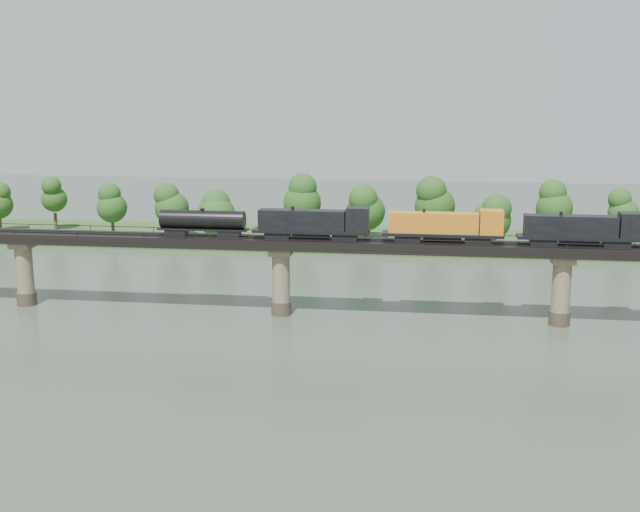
# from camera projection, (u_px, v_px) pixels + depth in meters

# --- Properties ---
(ground) EXTENTS (400.00, 400.00, 0.00)m
(ground) POSITION_uv_depth(u_px,v_px,m) (234.00, 389.00, 89.76)
(ground) COLOR #334032
(ground) RESTS_ON ground
(far_bank) EXTENTS (300.00, 24.00, 1.60)m
(far_bank) POSITION_uv_depth(u_px,v_px,m) (327.00, 239.00, 171.95)
(far_bank) COLOR #26461C
(far_bank) RESTS_ON ground
(bridge) EXTENTS (236.00, 30.00, 11.50)m
(bridge) POSITION_uv_depth(u_px,v_px,m) (281.00, 278.00, 117.68)
(bridge) COLOR #473A2D
(bridge) RESTS_ON ground
(bridge_superstructure) EXTENTS (220.00, 4.90, 0.75)m
(bridge_superstructure) POSITION_uv_depth(u_px,v_px,m) (281.00, 236.00, 116.34)
(bridge_superstructure) COLOR black
(bridge_superstructure) RESTS_ON bridge
(far_treeline) EXTENTS (289.06, 17.54, 13.60)m
(far_treeline) POSITION_uv_depth(u_px,v_px,m) (286.00, 204.00, 166.98)
(far_treeline) COLOR #382619
(far_treeline) RESTS_ON far_bank
(freight_train) EXTENTS (68.81, 2.68, 4.74)m
(freight_train) POSITION_uv_depth(u_px,v_px,m) (399.00, 225.00, 113.71)
(freight_train) COLOR black
(freight_train) RESTS_ON bridge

